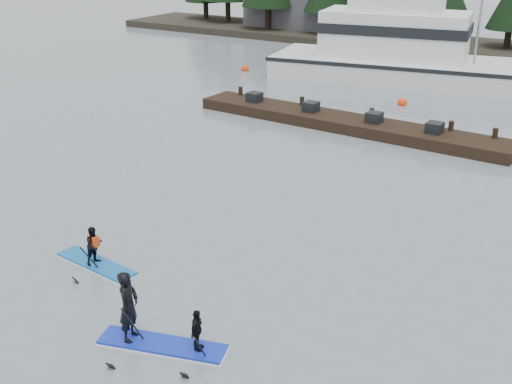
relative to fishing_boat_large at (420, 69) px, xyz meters
The scene contains 10 objects.
ground 29.51m from the fishing_boat_large, 85.86° to the right, with size 160.00×160.00×0.00m, color slate.
far_shore 12.77m from the fishing_boat_large, 80.39° to the left, with size 70.00×8.00×0.60m, color #2D281E.
treeline 12.79m from the fishing_boat_large, 80.39° to the left, with size 60.00×4.00×8.00m, color black, non-canonical shape.
waterfront_building 18.87m from the fishing_boat_large, 129.14° to the left, with size 18.00×6.00×5.00m, color #4C4C51.
fishing_boat_large is the anchor object (origin of this frame).
floating_dock 11.81m from the fishing_boat_large, 89.08° to the right, with size 16.42×2.19×0.55m, color black.
buoy_a 11.81m from the fishing_boat_large, 165.67° to the right, with size 0.52×0.52×0.52m, color #FF3D0C.
buoy_b 6.18m from the fishing_boat_large, 80.04° to the right, with size 0.54×0.54×0.54m, color #FF3D0C.
paddleboard_solo 28.51m from the fishing_boat_large, 90.60° to the right, with size 2.90×1.15×1.77m.
paddleboard_duo 30.86m from the fishing_boat_large, 83.22° to the right, with size 3.19×1.66×2.46m.
Camera 1 is at (10.37, -10.82, 9.33)m, focal length 45.00 mm.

